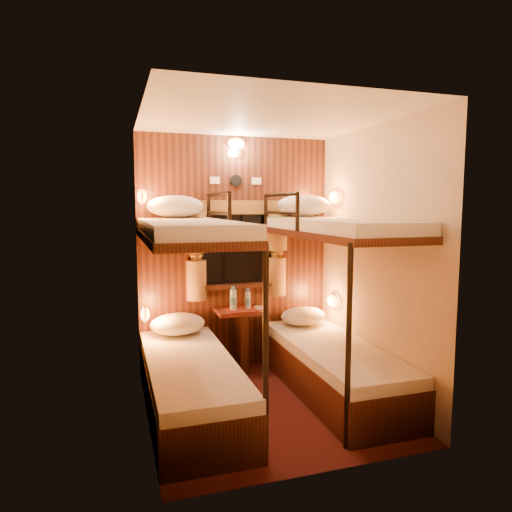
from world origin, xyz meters
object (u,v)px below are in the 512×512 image
object	(u,v)px
bunk_left	(190,346)
bunk_right	(333,333)
bottle_right	(248,300)
table	(241,331)
bottle_left	(233,300)

from	to	relation	value
bunk_left	bunk_right	world-z (taller)	same
bunk_left	bunk_right	distance (m)	1.30
bunk_right	bottle_right	world-z (taller)	bunk_right
table	bottle_left	xyz separation A→B (m)	(-0.09, -0.03, 0.34)
bunk_right	bottle_left	size ratio (longest dim) A/B	7.81
bottle_left	bottle_right	world-z (taller)	bottle_left
table	bottle_left	size ratio (longest dim) A/B	2.69
table	bottle_left	bearing A→B (deg)	-162.73
bunk_left	bottle_left	xyz separation A→B (m)	(0.56, 0.75, 0.20)
table	bottle_right	bearing A→B (deg)	-13.35
bunk_right	bottle_right	size ratio (longest dim) A/B	9.07
bunk_right	table	bearing A→B (deg)	129.67
bunk_left	bottle_right	world-z (taller)	bunk_left
bottle_right	table	bearing A→B (deg)	166.65
bunk_left	table	distance (m)	1.02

